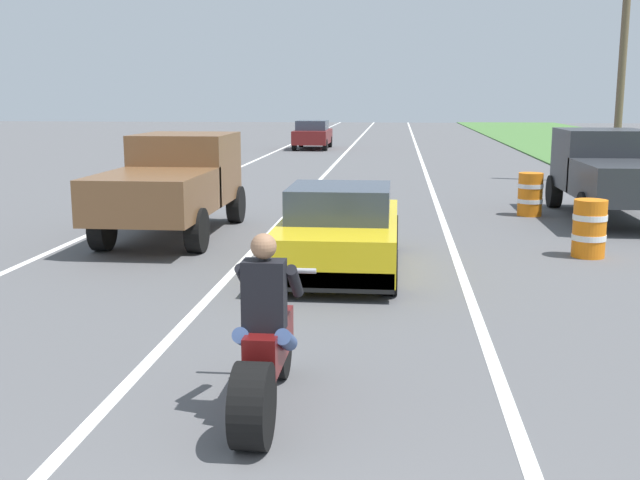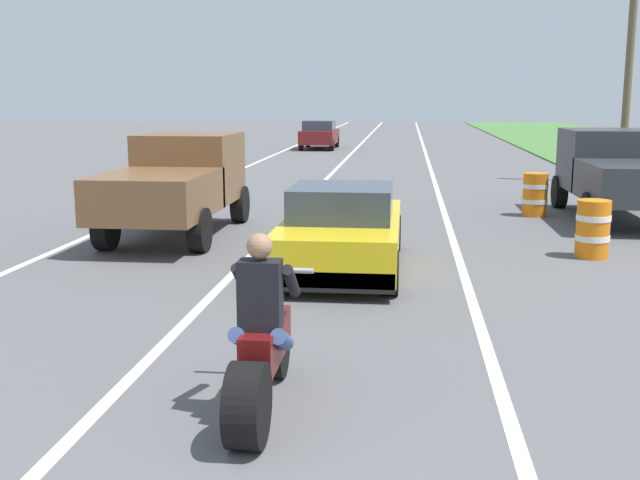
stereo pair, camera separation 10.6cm
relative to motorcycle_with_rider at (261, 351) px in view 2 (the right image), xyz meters
The scene contains 11 objects.
lane_stripe_left_solid 17.23m from the motorcycle_with_rider, 107.11° to the left, with size 0.14×120.00×0.01m, color white.
lane_stripe_right_solid 16.61m from the motorcycle_with_rider, 82.61° to the left, with size 0.14×120.00×0.01m, color white.
lane_stripe_centre_dashed 16.53m from the motorcycle_with_rider, 95.09° to the left, with size 0.14×120.00×0.01m, color white.
motorcycle_with_rider is the anchor object (origin of this frame).
sports_car_yellow 5.81m from the motorcycle_with_rider, 87.92° to the left, with size 1.84×4.30×1.37m.
pickup_truck_left_lane_brown 9.15m from the motorcycle_with_rider, 111.16° to the left, with size 2.02×4.80×1.98m.
pickup_truck_right_shoulder_dark_grey 13.05m from the motorcycle_with_rider, 63.12° to the left, with size 2.02×4.80×1.98m.
utility_pole_roadside 21.15m from the motorcycle_with_rider, 67.25° to the left, with size 0.24×0.24×7.78m, color brown.
construction_barrel_nearest 8.45m from the motorcycle_with_rider, 58.50° to the left, with size 0.58×0.58×1.00m.
construction_barrel_mid 12.60m from the motorcycle_with_rider, 70.59° to the left, with size 0.58×0.58×1.00m.
distant_car_far_ahead 34.45m from the motorcycle_with_rider, 95.65° to the left, with size 1.80×4.00×1.50m.
Camera 2 is at (0.87, -2.63, 2.74)m, focal length 42.93 mm.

